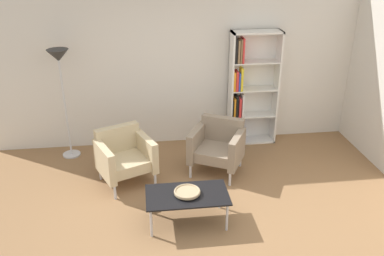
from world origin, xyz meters
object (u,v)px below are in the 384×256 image
(decorative_bowl, at_px, (187,192))
(floor_lamp_torchiere, at_px, (60,69))
(bookshelf_tall, at_px, (248,90))
(armchair_near_window, at_px, (124,156))
(coffee_table_low, at_px, (187,196))
(armchair_corner_red, at_px, (218,145))

(decorative_bowl, height_order, floor_lamp_torchiere, floor_lamp_torchiere)
(bookshelf_tall, xyz_separation_m, floor_lamp_torchiere, (-2.92, -0.16, 0.52))
(bookshelf_tall, xyz_separation_m, armchair_near_window, (-2.03, -1.06, -0.51))
(coffee_table_low, height_order, floor_lamp_torchiere, floor_lamp_torchiere)
(coffee_table_low, height_order, decorative_bowl, decorative_bowl)
(armchair_corner_red, bearing_deg, decorative_bowl, -88.56)
(armchair_near_window, relative_size, floor_lamp_torchiere, 0.52)
(coffee_table_low, distance_m, floor_lamp_torchiere, 2.78)
(decorative_bowl, bearing_deg, armchair_corner_red, 63.47)
(bookshelf_tall, bearing_deg, armchair_near_window, -152.40)
(bookshelf_tall, relative_size, armchair_near_window, 2.09)
(bookshelf_tall, distance_m, decorative_bowl, 2.50)
(decorative_bowl, bearing_deg, bookshelf_tall, 59.24)
(bookshelf_tall, bearing_deg, floor_lamp_torchiere, -176.90)
(armchair_near_window, bearing_deg, floor_lamp_torchiere, 111.17)
(bookshelf_tall, bearing_deg, decorative_bowl, -120.76)
(bookshelf_tall, distance_m, coffee_table_low, 2.51)
(armchair_near_window, bearing_deg, bookshelf_tall, 4.11)
(coffee_table_low, bearing_deg, bookshelf_tall, 59.24)
(coffee_table_low, bearing_deg, armchair_corner_red, 63.47)
(bookshelf_tall, bearing_deg, coffee_table_low, -120.76)
(bookshelf_tall, height_order, armchair_corner_red, bookshelf_tall)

